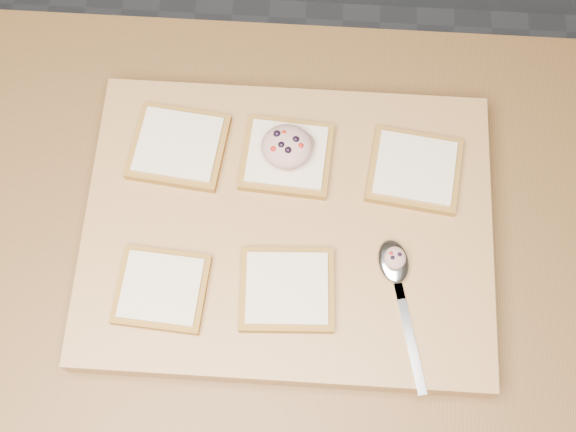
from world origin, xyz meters
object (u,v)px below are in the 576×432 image
object	(u,v)px
tuna_salad_dollop	(287,146)
spoon	(396,272)
bread_far_center	(287,156)
cutting_board	(288,229)

from	to	relation	value
tuna_salad_dollop	spoon	world-z (taller)	tuna_salad_dollop
tuna_salad_dollop	bread_far_center	bearing A→B (deg)	-91.79
bread_far_center	cutting_board	bearing A→B (deg)	-85.44
bread_far_center	tuna_salad_dollop	size ratio (longest dim) A/B	1.84
cutting_board	tuna_salad_dollop	distance (m)	0.11
cutting_board	spoon	bearing A→B (deg)	-23.09
cutting_board	spoon	distance (m)	0.15
cutting_board	bread_far_center	bearing A→B (deg)	94.56
cutting_board	bread_far_center	size ratio (longest dim) A/B	4.27
spoon	bread_far_center	bearing A→B (deg)	134.13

